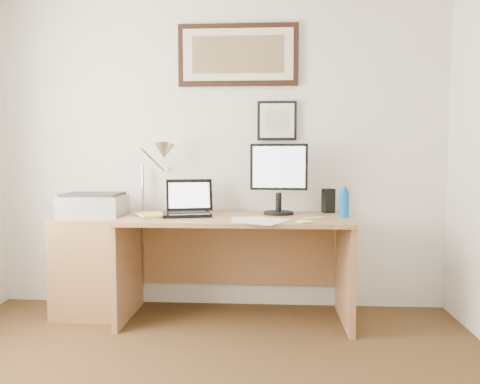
# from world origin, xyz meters

# --- Properties ---
(wall_back) EXTENTS (3.50, 0.02, 2.50)m
(wall_back) POSITION_xyz_m (0.00, 2.00, 1.25)
(wall_back) COLOR white
(wall_back) RESTS_ON ground
(side_cabinet) EXTENTS (0.50, 0.40, 0.73)m
(side_cabinet) POSITION_xyz_m (-0.92, 1.68, 0.36)
(side_cabinet) COLOR #97693F
(side_cabinet) RESTS_ON floor
(water_bottle) EXTENTS (0.07, 0.07, 0.19)m
(water_bottle) POSITION_xyz_m (0.92, 1.62, 0.85)
(water_bottle) COLOR #0D5AAE
(water_bottle) RESTS_ON desk
(bottle_cap) EXTENTS (0.04, 0.04, 0.02)m
(bottle_cap) POSITION_xyz_m (0.92, 1.62, 0.95)
(bottle_cap) COLOR #0D5AAE
(bottle_cap) RESTS_ON water_bottle
(speaker) EXTENTS (0.10, 0.10, 0.18)m
(speaker) POSITION_xyz_m (0.84, 1.90, 0.84)
(speaker) COLOR black
(speaker) RESTS_ON desk
(paper_sheet_a) EXTENTS (0.24, 0.33, 0.00)m
(paper_sheet_a) POSITION_xyz_m (0.25, 1.46, 0.75)
(paper_sheet_a) COLOR white
(paper_sheet_a) RESTS_ON desk
(paper_sheet_b) EXTENTS (0.36, 0.40, 0.00)m
(paper_sheet_b) POSITION_xyz_m (0.37, 1.40, 0.75)
(paper_sheet_b) COLOR white
(paper_sheet_b) RESTS_ON desk
(sticky_pad) EXTENTS (0.11, 0.11, 0.01)m
(sticky_pad) POSITION_xyz_m (0.63, 1.36, 0.76)
(sticky_pad) COLOR #EFF172
(sticky_pad) RESTS_ON desk
(marker_pen) EXTENTS (0.14, 0.06, 0.02)m
(marker_pen) POSITION_xyz_m (0.70, 1.53, 0.76)
(marker_pen) COLOR white
(marker_pen) RESTS_ON desk
(book) EXTENTS (0.29, 0.32, 0.02)m
(book) POSITION_xyz_m (-0.53, 1.57, 0.76)
(book) COLOR #D6D465
(book) RESTS_ON desk
(desk) EXTENTS (1.60, 0.70, 0.75)m
(desk) POSITION_xyz_m (0.15, 1.72, 0.51)
(desk) COLOR #97693F
(desk) RESTS_ON floor
(laptop) EXTENTS (0.39, 0.37, 0.26)m
(laptop) POSITION_xyz_m (-0.20, 1.69, 0.81)
(laptop) COLOR black
(laptop) RESTS_ON desk
(lcd_monitor) EXTENTS (0.42, 0.22, 0.52)m
(lcd_monitor) POSITION_xyz_m (0.46, 1.78, 1.04)
(lcd_monitor) COLOR black
(lcd_monitor) RESTS_ON desk
(printer) EXTENTS (0.44, 0.34, 0.18)m
(printer) POSITION_xyz_m (-0.89, 1.68, 0.82)
(printer) COLOR #A6A6A9
(printer) RESTS_ON side_cabinet
(desk_lamp) EXTENTS (0.29, 0.27, 0.53)m
(desk_lamp) POSITION_xyz_m (-0.41, 1.81, 1.19)
(desk_lamp) COLOR silver
(desk_lamp) RESTS_ON desk
(picture_large) EXTENTS (0.92, 0.04, 0.47)m
(picture_large) POSITION_xyz_m (0.15, 1.97, 1.95)
(picture_large) COLOR black
(picture_large) RESTS_ON wall_back
(picture_small) EXTENTS (0.30, 0.03, 0.30)m
(picture_small) POSITION_xyz_m (0.45, 1.97, 1.45)
(picture_small) COLOR black
(picture_small) RESTS_ON wall_back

